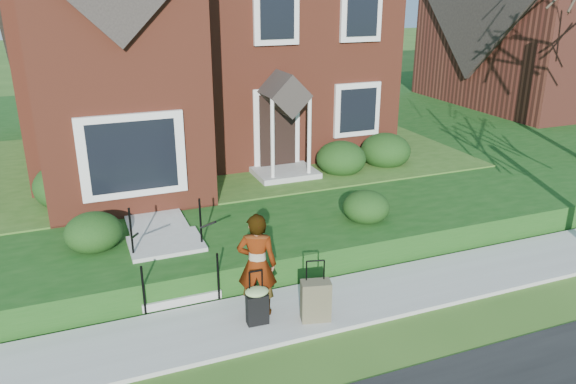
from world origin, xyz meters
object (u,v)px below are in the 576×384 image
woman (257,265)px  suitcase_olive (316,301)px  front_steps (171,261)px  suitcase_black (257,304)px

woman → suitcase_olive: size_ratio=1.71×
woman → suitcase_olive: (0.83, -0.56, -0.56)m
front_steps → suitcase_olive: (1.99, -2.24, -0.04)m
suitcase_black → suitcase_olive: 0.98m
suitcase_black → woman: bearing=73.1°
woman → suitcase_black: bearing=94.1°
woman → suitcase_black: woman is taller
woman → suitcase_black: size_ratio=1.92×
front_steps → suitcase_black: bearing=-62.3°
front_steps → woman: size_ratio=1.10×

